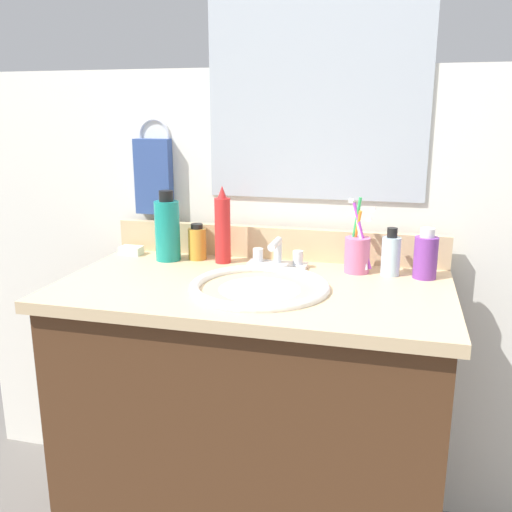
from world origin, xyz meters
name	(u,v)px	position (x,y,z in m)	size (l,w,h in m)	color
vanity_cabinet	(253,430)	(0.00, 0.00, 0.37)	(0.91, 0.48, 0.75)	#4C2D19
countertop	(253,289)	(0.00, 0.00, 0.76)	(0.95, 0.52, 0.03)	#D1B284
backsplash	(275,243)	(0.00, 0.25, 0.82)	(0.95, 0.02, 0.09)	#D1B284
back_wall	(279,293)	(0.00, 0.31, 0.65)	(2.05, 0.04, 1.30)	white
mirror_panel	(316,95)	(0.10, 0.29, 1.22)	(0.60, 0.01, 0.56)	#B2BCC6
towel_ring	(154,135)	(-0.38, 0.29, 1.11)	(0.10, 0.10, 0.01)	silver
hand_towel	(154,177)	(-0.38, 0.27, 0.99)	(0.11, 0.04, 0.22)	#334C8C
sink_basin	(260,301)	(0.03, -0.04, 0.74)	(0.33, 0.33, 0.11)	white
faucet	(277,257)	(0.03, 0.16, 0.80)	(0.16, 0.10, 0.08)	silver
bottle_mouthwash_teal	(167,229)	(-0.29, 0.16, 0.86)	(0.07, 0.07, 0.20)	teal
bottle_oil_amber	(197,243)	(-0.21, 0.19, 0.82)	(0.05, 0.05, 0.10)	gold
bottle_spray_red	(223,228)	(-0.13, 0.17, 0.87)	(0.04, 0.04, 0.21)	red
bottle_gel_clear	(391,255)	(0.32, 0.16, 0.83)	(0.05, 0.05, 0.12)	silver
bottle_cream_purple	(426,256)	(0.41, 0.16, 0.83)	(0.06, 0.06, 0.13)	#7A3899
cup_pink	(357,252)	(0.24, 0.17, 0.83)	(0.08, 0.07, 0.20)	#D16693
soap_bar	(131,250)	(-0.42, 0.19, 0.79)	(0.06, 0.04, 0.02)	white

